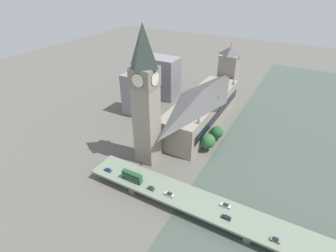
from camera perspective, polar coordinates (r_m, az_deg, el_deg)
name	(u,v)px	position (r m, az deg, el deg)	size (l,w,h in m)	color
ground_plane	(217,133)	(185.08, 10.63, -1.61)	(600.00, 600.00, 0.00)	#605E56
river_water	(277,150)	(179.64, 22.61, -4.78)	(67.31, 360.00, 0.30)	#47564C
parliament_hall	(202,107)	(189.39, 7.50, 4.16)	(25.02, 89.98, 27.11)	gray
clock_tower	(146,96)	(138.14, -4.90, 6.47)	(12.66, 12.66, 77.73)	gray
victoria_tower	(228,72)	(235.86, 12.99, 11.35)	(14.98, 14.98, 47.87)	gray
road_bridge	(251,224)	(124.52, 17.68, -19.75)	(166.62, 16.14, 5.38)	#5D6A59
double_decker_bus_lead	(132,176)	(135.82, -7.84, -10.78)	(11.37, 2.52, 5.07)	#235B33
car_northbound_lead	(151,188)	(131.69, -3.73, -13.36)	(3.91, 1.88, 1.42)	#2D5638
car_northbound_mid	(169,194)	(128.58, 0.27, -14.63)	(4.72, 1.92, 1.40)	silver
car_northbound_tail	(108,170)	(145.13, -12.94, -9.30)	(4.39, 1.83, 1.28)	navy
car_southbound_lead	(226,217)	(122.18, 12.56, -18.84)	(4.08, 1.81, 1.29)	black
car_southbound_tail	(225,205)	(126.61, 12.39, -16.53)	(4.71, 1.85, 1.36)	silver
car_southbound_extra	(275,240)	(120.59, 22.31, -21.93)	(3.85, 1.87, 1.38)	slate
city_block_west	(159,77)	(231.81, -1.87, 10.61)	(32.75, 18.46, 35.01)	gray
city_block_center	(138,94)	(203.15, -6.49, 6.93)	(20.13, 17.39, 31.95)	gray
tree_embankment_near	(217,132)	(175.31, 10.56, -1.37)	(8.30, 8.30, 9.94)	brown
tree_embankment_mid	(208,141)	(163.50, 8.71, -3.27)	(9.11, 9.11, 11.56)	brown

